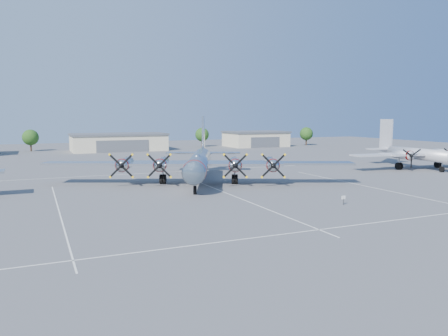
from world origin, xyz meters
name	(u,v)px	position (x,y,z in m)	size (l,w,h in m)	color
ground	(225,193)	(0.00, 0.00, 0.00)	(260.00, 260.00, 0.00)	#4F4F51
parking_lines	(230,195)	(0.00, -1.75, 0.01)	(60.00, 50.08, 0.01)	silver
hangar_center	(119,142)	(0.00, 81.96, 2.71)	(28.60, 14.60, 5.40)	beige
hangar_east	(256,139)	(48.00, 81.96, 2.71)	(20.60, 14.60, 5.40)	beige
tree_west	(30,137)	(-25.00, 90.00, 4.22)	(4.80, 4.80, 6.64)	#382619
tree_east	(202,135)	(30.00, 88.00, 4.22)	(4.80, 4.80, 6.64)	#382619
tree_far_east	(306,134)	(68.00, 80.00, 4.22)	(4.80, 4.80, 6.64)	#382619
main_bomber_b29	(200,182)	(0.20, 10.71, 0.00)	(48.17, 32.95, 10.65)	silver
twin_engine_east	(414,168)	(47.55, 11.01, 0.00)	(31.48, 22.63, 9.98)	#BBBAC0
info_placard	(343,198)	(9.62, -13.57, 0.80)	(0.59, 0.09, 1.13)	black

